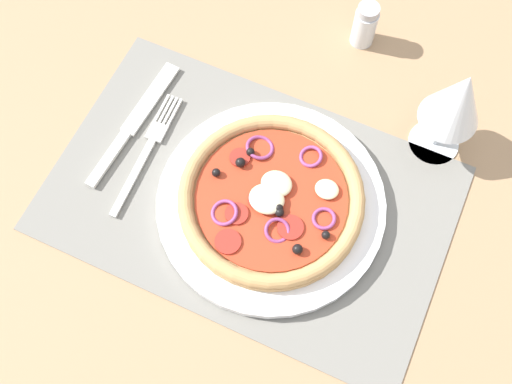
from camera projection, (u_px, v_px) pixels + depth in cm
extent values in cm
cube|color=#9E7A56|center=(250.00, 202.00, 75.98)|extent=(190.00, 140.00, 2.40)
cube|color=slate|center=(250.00, 198.00, 74.69)|extent=(48.39, 30.95, 0.40)
cylinder|color=white|center=(270.00, 205.00, 73.34)|extent=(27.62, 27.62, 1.37)
cylinder|color=tan|center=(270.00, 202.00, 72.25)|extent=(22.16, 22.16, 1.00)
torus|color=tan|center=(270.00, 199.00, 71.46)|extent=(22.18, 22.18, 1.80)
cylinder|color=#B7381E|center=(270.00, 200.00, 71.65)|extent=(18.17, 18.17, 0.30)
ellipsoid|color=beige|center=(267.00, 199.00, 70.84)|extent=(4.25, 3.83, 1.28)
ellipsoid|color=beige|center=(327.00, 189.00, 71.54)|extent=(2.87, 2.58, 0.86)
ellipsoid|color=beige|center=(277.00, 184.00, 71.67)|extent=(3.77, 3.40, 1.13)
sphere|color=black|center=(298.00, 249.00, 68.46)|extent=(1.23, 1.23, 1.23)
sphere|color=black|center=(240.00, 162.00, 72.71)|extent=(1.22, 1.22, 1.22)
sphere|color=black|center=(279.00, 208.00, 70.46)|extent=(1.13, 1.13, 1.13)
sphere|color=black|center=(217.00, 172.00, 72.34)|extent=(1.04, 1.04, 1.04)
sphere|color=black|center=(250.00, 152.00, 73.37)|extent=(1.02, 1.02, 1.02)
sphere|color=black|center=(326.00, 235.00, 69.24)|extent=(1.01, 1.01, 1.01)
sphere|color=black|center=(280.00, 212.00, 70.28)|extent=(1.07, 1.07, 1.07)
torus|color=#8E3D75|center=(260.00, 147.00, 73.91)|extent=(3.60, 3.54, 1.36)
torus|color=#8E3D75|center=(311.00, 157.00, 73.42)|extent=(2.99, 2.92, 1.33)
torus|color=#8E3D75|center=(277.00, 230.00, 69.72)|extent=(3.13, 3.05, 1.41)
torus|color=#8E3D75|center=(322.00, 222.00, 70.12)|extent=(2.88, 2.86, 0.76)
torus|color=#8E3D75|center=(224.00, 213.00, 70.58)|extent=(3.38, 3.31, 1.40)
cylinder|color=#A3281E|center=(290.00, 227.00, 69.97)|extent=(3.10, 3.10, 0.30)
cylinder|color=#A3281E|center=(235.00, 213.00, 70.67)|extent=(2.76, 2.76, 0.30)
cylinder|color=#A3281E|center=(240.00, 157.00, 73.49)|extent=(2.54, 2.54, 0.30)
cylinder|color=#A3281E|center=(259.00, 199.00, 71.35)|extent=(2.67, 2.67, 0.30)
cylinder|color=#A3281E|center=(228.00, 242.00, 69.30)|extent=(3.06, 3.06, 0.30)
cube|color=silver|center=(133.00, 177.00, 75.31)|extent=(1.41, 11.19, 0.44)
cube|color=silver|center=(157.00, 132.00, 77.80)|extent=(2.31, 2.62, 0.44)
cube|color=silver|center=(174.00, 113.00, 78.91)|extent=(0.52, 4.33, 0.44)
cube|color=silver|center=(170.00, 111.00, 79.00)|extent=(0.52, 4.33, 0.44)
cube|color=silver|center=(166.00, 110.00, 79.09)|extent=(0.52, 4.33, 0.44)
cube|color=silver|center=(162.00, 108.00, 79.17)|extent=(0.52, 4.33, 0.44)
cube|color=silver|center=(108.00, 159.00, 76.20)|extent=(1.80, 8.46, 0.62)
cube|color=silver|center=(151.00, 99.00, 79.75)|extent=(2.70, 11.70, 0.44)
cylinder|color=silver|center=(434.00, 142.00, 77.71)|extent=(6.40, 6.40, 0.40)
cylinder|color=silver|center=(441.00, 130.00, 74.76)|extent=(0.80, 0.80, 6.00)
cone|color=silver|center=(459.00, 98.00, 68.09)|extent=(7.20, 7.20, 8.50)
cone|color=#D1336B|center=(455.00, 105.00, 69.46)|extent=(4.32, 4.32, 4.72)
cylinder|color=silver|center=(364.00, 27.00, 81.63)|extent=(3.20, 3.20, 5.50)
cylinder|color=#ADADB2|center=(369.00, 11.00, 78.55)|extent=(2.88, 2.88, 1.20)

